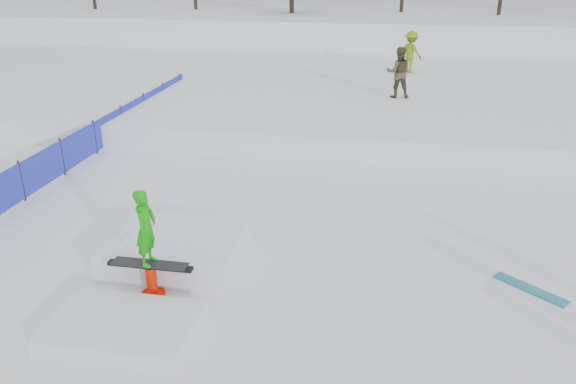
% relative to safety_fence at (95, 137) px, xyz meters
% --- Properties ---
extents(ground, '(120.00, 120.00, 0.00)m').
position_rel_safety_fence_xyz_m(ground, '(6.50, -6.60, -0.55)').
color(ground, white).
extents(snow_berm, '(60.00, 14.00, 2.40)m').
position_rel_safety_fence_xyz_m(snow_berm, '(6.50, 23.40, 0.65)').
color(snow_berm, white).
rests_on(snow_berm, ground).
extents(snow_midrise, '(50.00, 18.00, 0.80)m').
position_rel_safety_fence_xyz_m(snow_midrise, '(6.50, 9.40, -0.15)').
color(snow_midrise, white).
rests_on(snow_midrise, ground).
extents(safety_fence, '(0.05, 16.00, 1.10)m').
position_rel_safety_fence_xyz_m(safety_fence, '(0.00, 0.00, 0.00)').
color(safety_fence, '#2630BA').
rests_on(safety_fence, ground).
extents(walker_olive, '(1.00, 0.82, 1.90)m').
position_rel_safety_fence_xyz_m(walker_olive, '(9.33, 6.10, 1.20)').
color(walker_olive, '#464127').
rests_on(walker_olive, snow_midrise).
extents(walker_ygreen, '(1.38, 1.27, 1.86)m').
position_rel_safety_fence_xyz_m(walker_ygreen, '(9.90, 11.29, 1.18)').
color(walker_ygreen, '#6A9011').
rests_on(walker_ygreen, snow_midrise).
extents(loose_board_teal, '(1.26, 1.10, 0.03)m').
position_rel_safety_fence_xyz_m(loose_board_teal, '(11.87, -5.90, -0.54)').
color(loose_board_teal, teal).
rests_on(loose_board_teal, ground).
extents(jib_rail_feature, '(2.60, 4.40, 2.11)m').
position_rel_safety_fence_xyz_m(jib_rail_feature, '(4.95, -6.76, -0.25)').
color(jib_rail_feature, white).
rests_on(jib_rail_feature, ground).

